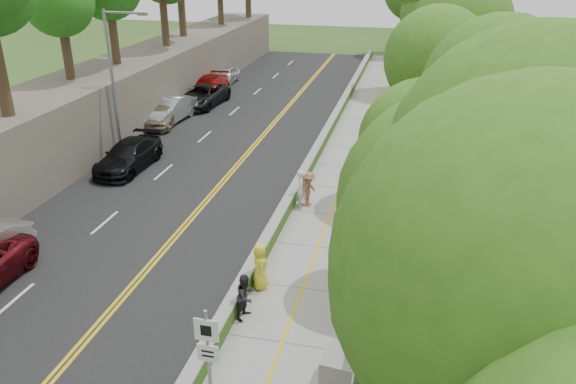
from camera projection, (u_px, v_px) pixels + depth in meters
ground at (214, 333)px, 17.49m from camera, size 140.00×140.00×0.00m
road at (215, 156)px, 31.94m from camera, size 11.20×66.00×0.04m
sidewalk at (354, 167)px, 30.29m from camera, size 4.20×66.00×0.05m
jersey_barrier at (313, 159)px, 30.65m from camera, size 0.42×66.00×0.60m
rock_embankment at (83, 113)px, 32.82m from camera, size 5.00×66.00×4.00m
chainlink_fence at (395, 153)px, 29.45m from camera, size 0.04×66.00×2.00m
trees_fenceside at (455, 38)px, 26.52m from camera, size 7.00×66.00×14.00m
streetlight at (115, 74)px, 30.22m from camera, size 2.52×0.22×8.00m
signpost at (208, 351)px, 13.79m from camera, size 0.62×0.09×3.10m
construction_barrel at (384, 109)px, 39.02m from camera, size 0.54×0.54×0.89m
concrete_block at (346, 371)px, 15.27m from camera, size 1.40×1.12×0.87m
car_3 at (129, 156)px, 29.79m from camera, size 2.16×5.11×1.47m
car_4 at (164, 115)px, 36.83m from camera, size 2.06×4.43×1.47m
car_5 at (169, 110)px, 37.56m from camera, size 2.18×5.15×1.65m
car_6 at (203, 95)px, 41.37m from camera, size 2.91×5.64×1.52m
car_7 at (209, 88)px, 43.42m from camera, size 2.56×5.67×1.61m
car_8 at (226, 75)px, 47.94m from camera, size 1.68×4.08×1.38m
painter_0 at (260, 266)px, 19.38m from camera, size 0.84×0.99×1.72m
painter_1 at (301, 188)px, 25.49m from camera, size 0.54×0.71×1.75m
painter_2 at (246, 296)px, 17.89m from camera, size 0.78×0.89×1.56m
painter_3 at (309, 189)px, 25.52m from camera, size 0.83×1.17×1.64m
person_far at (398, 101)px, 39.25m from camera, size 1.16×0.70×1.85m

